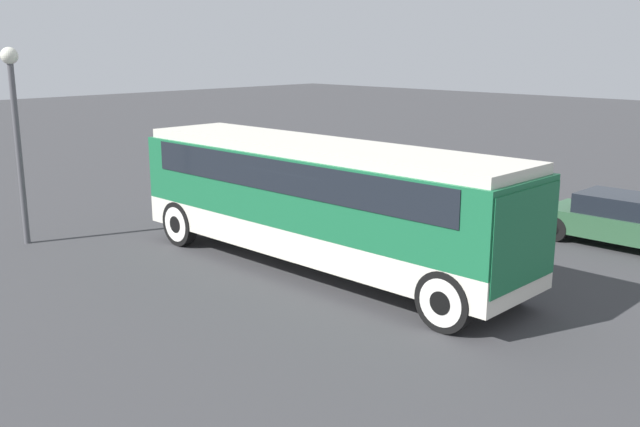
% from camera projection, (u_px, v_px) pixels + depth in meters
% --- Properties ---
extents(ground_plane, '(120.00, 120.00, 0.00)m').
position_uv_depth(ground_plane, '(320.00, 269.00, 17.08)').
color(ground_plane, '#38383A').
extents(tour_bus, '(10.58, 2.55, 3.04)m').
position_uv_depth(tour_bus, '(323.00, 194.00, 16.59)').
color(tour_bus, silver).
rests_on(tour_bus, ground_plane).
extents(parked_car_near, '(4.26, 1.82, 1.38)m').
position_uv_depth(parked_car_near, '(628.00, 221.00, 18.82)').
color(parked_car_near, '#2D5638').
rests_on(parked_car_near, ground_plane).
extents(parked_car_mid, '(4.14, 1.88, 1.29)m').
position_uv_depth(parked_car_mid, '(427.00, 187.00, 23.59)').
color(parked_car_mid, '#BCBCC1').
rests_on(parked_car_mid, ground_plane).
extents(lamp_post, '(0.44, 0.44, 5.19)m').
position_uv_depth(lamp_post, '(15.00, 115.00, 18.51)').
color(lamp_post, '#515156').
rests_on(lamp_post, ground_plane).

